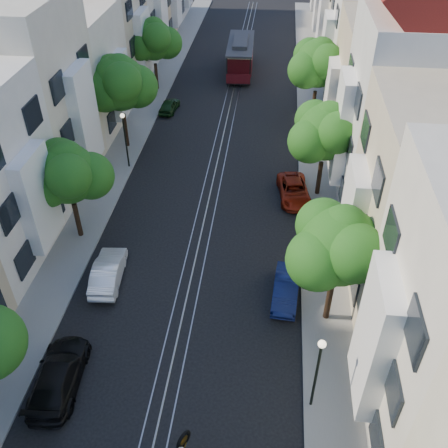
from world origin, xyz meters
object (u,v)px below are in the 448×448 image
(tree_e_b, at_px, (340,247))
(parked_car_w_far, at_px, (169,105))
(lamp_west, at_px, (125,133))
(parked_car_w_mid, at_px, (108,271))
(parked_car_e_far, at_px, (294,191))
(cable_car, at_px, (240,55))
(parked_car_e_mid, at_px, (286,289))
(tree_w_c, at_px, (120,84))
(lamp_east, at_px, (318,365))
(tree_w_d, at_px, (154,41))
(parked_car_w_near, at_px, (59,375))
(tree_w_b, at_px, (68,175))
(tree_e_c, at_px, (326,133))
(tree_e_d, at_px, (319,64))

(tree_e_b, xyz_separation_m, parked_car_w_far, (-12.42, 22.58, -4.20))
(lamp_west, relative_size, parked_car_w_mid, 1.05)
(parked_car_e_far, bearing_deg, cable_car, 96.15)
(cable_car, height_order, parked_car_e_mid, cable_car)
(tree_w_c, bearing_deg, parked_car_w_mid, -79.29)
(lamp_east, bearing_deg, parked_car_w_far, 112.59)
(tree_w_d, bearing_deg, parked_car_w_mid, -83.86)
(parked_car_e_far, bearing_deg, tree_w_d, 119.94)
(tree_e_b, relative_size, parked_car_w_near, 1.44)
(cable_car, bearing_deg, tree_e_b, -79.52)
(tree_e_b, bearing_deg, cable_car, 102.26)
(cable_car, relative_size, parked_car_w_mid, 2.02)
(tree_w_d, relative_size, cable_car, 0.81)
(tree_w_b, bearing_deg, tree_w_c, 90.00)
(tree_e_c, xyz_separation_m, tree_w_c, (-14.40, 5.00, 0.47))
(tree_w_c, height_order, lamp_west, tree_w_c)
(tree_w_c, distance_m, cable_car, 18.10)
(tree_w_d, relative_size, parked_car_w_near, 1.40)
(tree_w_b, relative_size, tree_w_d, 0.96)
(tree_e_b, bearing_deg, tree_e_c, 90.00)
(tree_e_b, relative_size, parked_car_w_far, 2.14)
(tree_w_d, height_order, parked_car_w_mid, tree_w_d)
(tree_e_d, relative_size, parked_car_e_far, 1.65)
(lamp_east, distance_m, parked_car_w_mid, 12.71)
(parked_car_e_far, bearing_deg, lamp_east, -95.04)
(tree_w_d, height_order, lamp_west, tree_w_d)
(tree_w_b, height_order, parked_car_w_far, tree_w_b)
(tree_e_d, distance_m, lamp_east, 27.07)
(lamp_east, relative_size, parked_car_e_far, 1.00)
(tree_w_c, distance_m, parked_car_w_mid, 15.39)
(tree_e_b, height_order, cable_car, tree_e_b)
(lamp_west, distance_m, parked_car_e_far, 12.39)
(lamp_east, bearing_deg, parked_car_e_mid, 100.30)
(tree_e_b, height_order, tree_w_b, tree_e_b)
(lamp_west, height_order, cable_car, lamp_west)
(lamp_west, xyz_separation_m, cable_car, (6.57, 19.17, -1.04))
(lamp_west, height_order, parked_car_e_mid, lamp_west)
(parked_car_w_mid, bearing_deg, tree_w_d, -88.85)
(tree_e_d, bearing_deg, tree_e_c, -90.00)
(tree_e_c, height_order, parked_car_w_near, tree_e_c)
(tree_e_d, distance_m, tree_w_b, 22.28)
(tree_e_d, height_order, tree_w_c, tree_w_c)
(tree_w_d, bearing_deg, cable_car, 35.03)
(parked_car_w_near, bearing_deg, lamp_east, 176.57)
(parked_car_w_far, bearing_deg, cable_car, -113.97)
(lamp_east, relative_size, parked_car_w_far, 1.33)
(tree_w_b, relative_size, parked_car_w_far, 2.00)
(parked_car_w_far, bearing_deg, tree_e_d, -177.19)
(tree_w_d, distance_m, lamp_west, 14.11)
(lamp_west, bearing_deg, tree_w_c, 105.75)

